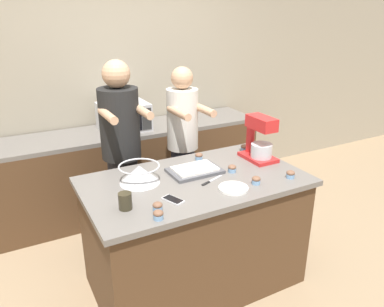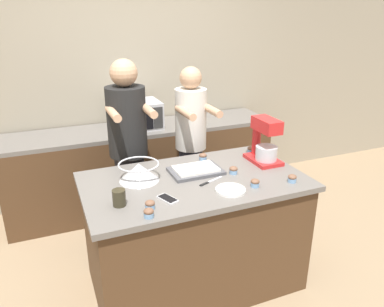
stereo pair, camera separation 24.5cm
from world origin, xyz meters
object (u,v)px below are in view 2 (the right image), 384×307
Objects in this scene: mixing_bowl at (139,171)px; cupcake_1 at (203,157)px; cupcake_5 at (292,178)px; microwave_oven at (136,115)px; small_plate at (230,190)px; cupcake_2 at (150,205)px; stand_mixer at (265,143)px; cupcake_3 at (251,149)px; baking_tray at (196,170)px; person_right at (191,147)px; cupcake_6 at (149,213)px; drinking_glass at (119,198)px; knife at (210,182)px; cupcake_0 at (233,170)px; cupcake_4 at (255,183)px; cell_phone at (168,199)px; person_left at (129,152)px.

mixing_bowl is 4.71× the size of cupcake_1.
cupcake_5 is (0.41, -0.62, 0.00)m from cupcake_1.
mixing_bowl is 1.31m from microwave_oven.
small_plate is 0.56m from cupcake_2.
stand_mixer is 5.83× the size of cupcake_3.
microwave_oven is (-0.11, 1.30, 0.11)m from baking_tray.
cupcake_6 is (-0.73, -1.12, 0.07)m from person_right.
cupcake_1 and cupcake_2 have the same top height.
baking_tray reaches higher than small_plate.
drinking_glass is 1.71× the size of cupcake_2.
mixing_bowl is 0.50m from knife.
microwave_oven reaches higher than cupcake_3.
stand_mixer is 0.50m from cupcake_1.
cupcake_5 is at bearing -42.58° from cupcake_0.
mixing_bowl is 1.08m from cupcake_5.
cupcake_3 is (1.06, 0.60, 0.00)m from cupcake_2.
cupcake_5 is at bearing -68.65° from microwave_oven.
small_plate is 3.27× the size of cupcake_0.
stand_mixer is 1.24× the size of mixing_bowl.
drinking_glass reaches higher than cupcake_3.
knife is 3.43× the size of cupcake_4.
cell_phone is at bearing 175.18° from cupcake_4.
cupcake_6 is at bearing -97.62° from person_left.
cupcake_2 is at bearing -177.61° from small_plate.
person_right is 0.90m from mixing_bowl.
person_left is at bearing 113.89° from small_plate.
microwave_oven is at bearing 111.35° from cupcake_5.
cupcake_5 is (0.67, -1.71, -0.10)m from microwave_oven.
mixing_bowl is at bearing 55.99° from drinking_glass.
cupcake_4 is at bearing -82.79° from cupcake_0.
mixing_bowl is 0.37m from drinking_glass.
baking_tray is at bearing -109.32° from person_right.
small_plate is 3.27× the size of cupcake_3.
stand_mixer is 0.75× the size of microwave_oven.
cupcake_2 is at bearing -96.40° from person_left.
cupcake_4 is at bearing -4.82° from cell_phone.
cupcake_6 is (-0.50, -0.49, 0.01)m from baking_tray.
baking_tray is 6.23× the size of cupcake_5.
drinking_glass is at bearing -169.97° from cupcake_0.
mixing_bowl is at bearing 142.16° from small_plate.
cupcake_5 reaches higher than cell_phone.
cupcake_2 is (0.16, -0.12, -0.02)m from drinking_glass.
stand_mixer is 2.25× the size of cell_phone.
stand_mixer reaches higher than cupcake_3.
drinking_glass is at bearing -167.39° from stand_mixer.
person_left reaches higher than person_right.
person_left reaches higher than cell_phone.
cupcake_4 is 1.00× the size of cupcake_5.
stand_mixer is 0.38m from cupcake_0.
person_left is 1.15m from stand_mixer.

